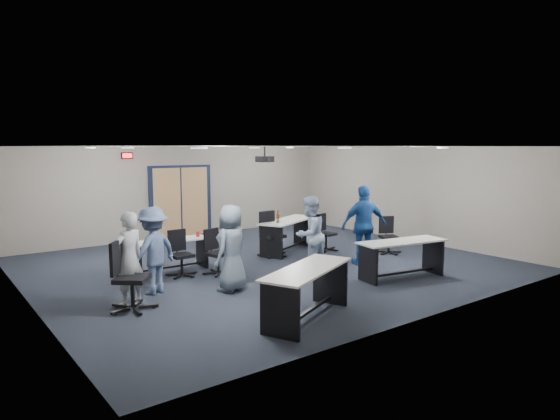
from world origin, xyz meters
TOP-DOWN VIEW (x-y plane):
  - floor at (0.00, 0.00)m, footprint 10.00×10.00m
  - back_wall at (0.00, 4.50)m, footprint 10.00×0.04m
  - front_wall at (0.00, -4.50)m, footprint 10.00×0.04m
  - left_wall at (-5.00, 0.00)m, footprint 0.04×9.00m
  - right_wall at (5.00, 0.00)m, footprint 0.04×9.00m
  - ceiling at (0.00, 0.00)m, footprint 10.00×9.00m
  - double_door at (0.00, 4.46)m, footprint 2.00×0.07m
  - exit_sign at (-1.60, 4.44)m, footprint 0.32×0.07m
  - ceiling_projector at (0.30, 0.50)m, footprint 0.35×0.32m
  - ceiling_can_lights at (0.00, 0.25)m, footprint 6.24×5.74m
  - table_front_left at (-1.65, -3.43)m, footprint 2.12×1.45m
  - table_front_right at (1.52, -2.67)m, footprint 2.00×0.97m
  - table_back_left at (-2.06, 0.69)m, footprint 1.72×0.60m
  - table_back_right at (1.24, 0.78)m, footprint 2.15×1.47m
  - chair_back_a at (-2.07, 0.15)m, footprint 0.62×0.62m
  - chair_back_b at (-1.38, -0.16)m, footprint 0.74×0.74m
  - chair_back_c at (0.58, 0.57)m, footprint 0.73×0.73m
  - chair_back_d at (2.10, 0.29)m, footprint 0.67×0.67m
  - chair_loose_left at (-3.68, -1.36)m, footprint 1.03×1.03m
  - chair_loose_right at (3.12, -0.94)m, footprint 0.79×0.79m
  - person_gray at (-3.62, -1.06)m, footprint 0.68×0.55m
  - person_plaid at (-1.77, -1.36)m, footprint 0.95×0.82m
  - person_lightblue at (0.26, -1.21)m, footprint 0.93×0.80m
  - person_navy at (1.75, -1.37)m, footprint 1.16×0.79m
  - person_back at (-3.03, -0.67)m, footprint 1.18×0.93m

SIDE VIEW (x-z plane):
  - floor at x=0.00m, z-range 0.00..0.00m
  - chair_loose_right at x=3.12m, z-range 0.00..0.94m
  - table_back_left at x=-2.06m, z-range 0.07..0.88m
  - chair_back_d at x=2.10m, z-range 0.00..0.95m
  - chair_back_b at x=-1.38m, z-range 0.00..0.97m
  - chair_back_a at x=-2.07m, z-range 0.00..0.97m
  - table_front_right at x=1.52m, z-range 0.14..0.92m
  - chair_back_c at x=0.58m, z-range 0.00..1.11m
  - table_front_left at x=-1.65m, z-range 0.15..0.97m
  - table_back_right at x=1.24m, z-range 0.01..1.14m
  - chair_loose_left at x=-3.68m, z-range 0.00..1.16m
  - person_back at x=-3.03m, z-range 0.00..1.61m
  - person_gray at x=-3.62m, z-range 0.00..1.61m
  - person_plaid at x=-1.77m, z-range 0.00..1.63m
  - person_lightblue at x=0.26m, z-range 0.00..1.66m
  - person_navy at x=1.75m, z-range 0.00..1.83m
  - double_door at x=0.00m, z-range -0.05..2.15m
  - back_wall at x=0.00m, z-range 0.00..2.70m
  - front_wall at x=0.00m, z-range 0.00..2.70m
  - left_wall at x=-5.00m, z-range 0.00..2.70m
  - right_wall at x=5.00m, z-range 0.00..2.70m
  - ceiling_projector at x=0.30m, z-range 2.22..2.59m
  - exit_sign at x=-1.60m, z-range 2.36..2.54m
  - ceiling_can_lights at x=0.00m, z-range 2.66..2.68m
  - ceiling at x=0.00m, z-range 2.68..2.72m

